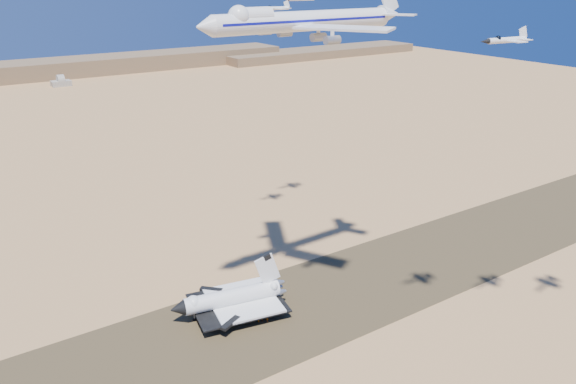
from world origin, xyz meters
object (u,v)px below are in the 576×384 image
carrier_747 (300,21)px  chase_jet_a (506,40)px  crew_b (262,318)px  crew_c (267,319)px  shuttle (231,299)px  chase_jet_e (275,8)px  crew_a (259,320)px

carrier_747 → chase_jet_a: (26.67, -48.27, -2.48)m
crew_b → crew_c: 1.92m
shuttle → crew_c: (7.00, -11.33, -4.27)m
chase_jet_a → chase_jet_e: bearing=97.8°
crew_b → chase_jet_e: bearing=-55.7°
carrier_747 → crew_b: size_ratio=42.86×
shuttle → crew_a: shuttle is taller
crew_a → crew_c: size_ratio=0.87×
crew_c → chase_jet_a: 109.38m
crew_a → chase_jet_a: 110.99m
crew_b → crew_c: size_ratio=0.93×
carrier_747 → crew_a: (-15.54, 0.10, -93.02)m
carrier_747 → shuttle: bearing=150.9°
shuttle → crew_a: bearing=-55.7°
shuttle → chase_jet_a: 114.06m
shuttle → chase_jet_a: (46.62, -58.42, 86.16)m
crew_c → crew_b: bearing=-9.6°
carrier_747 → chase_jet_e: carrier_747 is taller
shuttle → carrier_747: (19.95, -10.16, 88.64)m
carrier_747 → chase_jet_a: bearing=-63.2°
carrier_747 → chase_jet_a: carrier_747 is taller
carrier_747 → chase_jet_a: 55.20m
chase_jet_a → chase_jet_e: size_ratio=1.08×
chase_jet_e → crew_a: bearing=-125.5°
carrier_747 → crew_c: 93.81m
carrier_747 → crew_b: carrier_747 is taller
crew_b → chase_jet_e: chase_jet_e is taller
shuttle → crew_c: 13.99m
carrier_747 → crew_a: 94.31m
carrier_747 → crew_a: carrier_747 is taller
carrier_747 → crew_c: (-12.95, -1.18, -92.91)m
carrier_747 → crew_b: (-13.96, 0.46, -92.97)m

